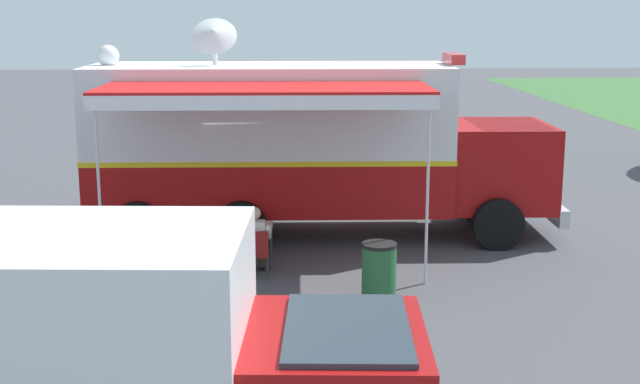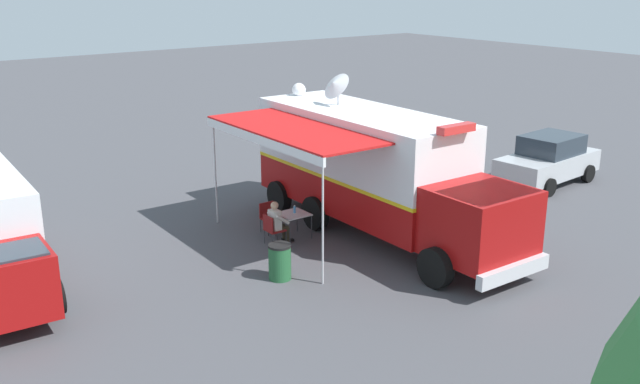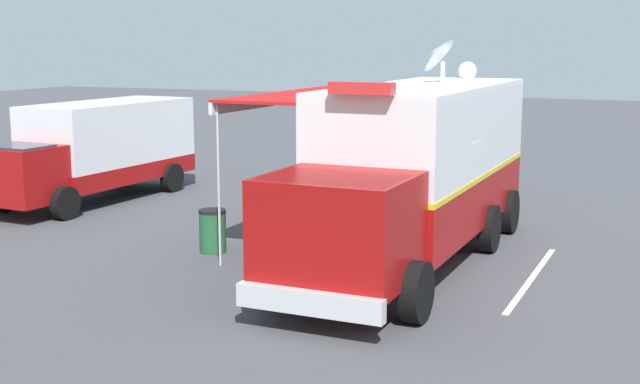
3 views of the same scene
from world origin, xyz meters
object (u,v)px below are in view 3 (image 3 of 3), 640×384
(seated_responder, at_px, (308,209))
(trash_bin, at_px, (213,231))
(command_truck, at_px, (413,165))
(folding_chair_at_table, at_px, (301,214))
(folding_chair_beside_table, at_px, (337,209))
(support_truck, at_px, (98,151))
(folding_table, at_px, (335,209))
(water_bottle, at_px, (338,202))

(seated_responder, height_order, trash_bin, seated_responder)
(seated_responder, bearing_deg, command_truck, 159.70)
(folding_chair_at_table, relative_size, folding_chair_beside_table, 1.00)
(folding_chair_at_table, distance_m, support_truck, 7.34)
(folding_chair_at_table, bearing_deg, trash_bin, 61.29)
(folding_chair_at_table, height_order, trash_bin, trash_bin)
(folding_table, xyz_separation_m, seated_responder, (0.61, 0.10, -0.02))
(water_bottle, distance_m, folding_chair_at_table, 0.93)
(folding_table, height_order, folding_chair_beside_table, folding_chair_beside_table)
(trash_bin, bearing_deg, folding_chair_at_table, -118.71)
(folding_chair_beside_table, bearing_deg, folding_chair_at_table, 61.35)
(folding_table, relative_size, water_bottle, 3.66)
(water_bottle, relative_size, folding_chair_beside_table, 0.26)
(trash_bin, relative_size, support_truck, 0.13)
(trash_bin, bearing_deg, folding_chair_beside_table, -118.69)
(folding_chair_beside_table, height_order, support_truck, support_truck)
(folding_table, bearing_deg, seated_responder, 9.27)
(trash_bin, height_order, support_truck, support_truck)
(folding_chair_beside_table, relative_size, seated_responder, 0.70)
(water_bottle, height_order, support_truck, support_truck)
(water_bottle, bearing_deg, command_truck, 150.90)
(folding_chair_beside_table, xyz_separation_m, seated_responder, (0.33, 0.95, 0.14))
(folding_chair_at_table, height_order, seated_responder, seated_responder)
(folding_chair_beside_table, height_order, trash_bin, trash_bin)
(seated_responder, bearing_deg, folding_table, -170.73)
(folding_table, relative_size, trash_bin, 0.90)
(water_bottle, xyz_separation_m, trash_bin, (1.98, 2.16, -0.38))
(trash_bin, bearing_deg, seated_responder, -122.71)
(folding_chair_at_table, xyz_separation_m, seated_responder, (-0.19, 0.00, 0.14))
(folding_chair_at_table, relative_size, trash_bin, 0.96)
(folding_chair_at_table, relative_size, seated_responder, 0.70)
(support_truck, bearing_deg, folding_chair_at_table, 164.42)
(folding_chair_at_table, distance_m, seated_responder, 0.23)
(water_bottle, bearing_deg, folding_table, 27.40)
(trash_bin, bearing_deg, command_truck, -165.82)
(folding_table, distance_m, folding_chair_at_table, 0.82)
(seated_responder, distance_m, trash_bin, 2.42)
(command_truck, bearing_deg, folding_chair_beside_table, -39.20)
(command_truck, distance_m, seated_responder, 3.18)
(seated_responder, relative_size, trash_bin, 1.37)
(seated_responder, bearing_deg, support_truck, -15.22)
(support_truck, bearing_deg, command_truck, 163.35)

